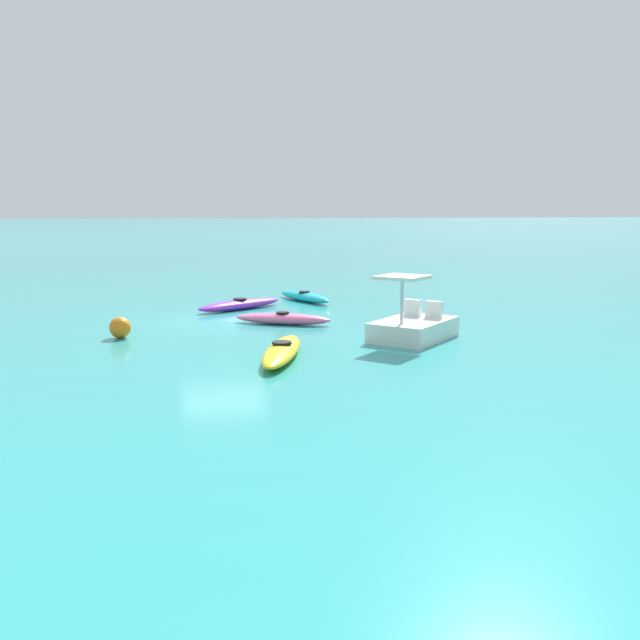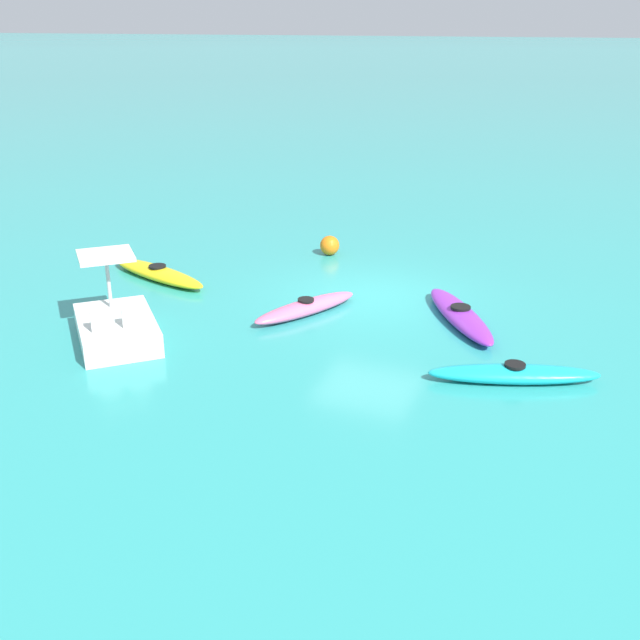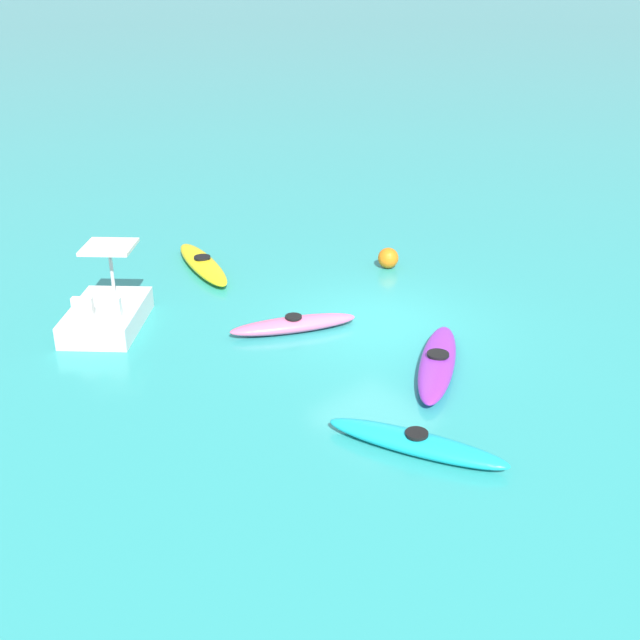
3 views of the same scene
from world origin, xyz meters
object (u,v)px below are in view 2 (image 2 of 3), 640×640
(kayak_cyan, at_px, (514,374))
(pedal_boat_white, at_px, (116,325))
(buoy_orange, at_px, (330,245))
(kayak_purple, at_px, (460,315))
(kayak_pink, at_px, (306,307))
(kayak_yellow, at_px, (158,273))

(kayak_cyan, height_order, pedal_boat_white, pedal_boat_white)
(kayak_cyan, relative_size, buoy_orange, 5.76)
(kayak_purple, distance_m, kayak_pink, 3.42)
(kayak_purple, bearing_deg, pedal_boat_white, 30.22)
(kayak_cyan, bearing_deg, buoy_orange, -45.26)
(kayak_purple, bearing_deg, kayak_cyan, 121.57)
(kayak_pink, height_order, pedal_boat_white, pedal_boat_white)
(kayak_yellow, bearing_deg, kayak_cyan, 165.24)
(kayak_purple, height_order, kayak_cyan, same)
(buoy_orange, bearing_deg, kayak_yellow, 47.82)
(kayak_cyan, height_order, buoy_orange, buoy_orange)
(kayak_yellow, distance_m, kayak_purple, 7.77)
(kayak_purple, bearing_deg, buoy_orange, -38.54)
(kayak_purple, xyz_separation_m, pedal_boat_white, (6.34, 3.69, 0.17))
(kayak_purple, height_order, kayak_pink, same)
(kayak_cyan, distance_m, pedal_boat_white, 7.97)
(kayak_yellow, bearing_deg, kayak_pink, 169.77)
(kayak_yellow, relative_size, kayak_cyan, 1.10)
(kayak_purple, relative_size, kayak_cyan, 1.02)
(kayak_purple, distance_m, buoy_orange, 5.74)
(pedal_boat_white, xyz_separation_m, buoy_orange, (-1.85, -7.27, -0.06))
(kayak_pink, distance_m, pedal_boat_white, 4.15)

